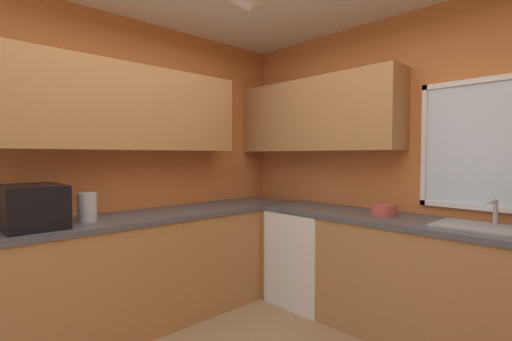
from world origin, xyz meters
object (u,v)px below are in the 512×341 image
kettle (87,207)px  bowl (383,210)px  dishwasher (308,256)px  microwave (32,206)px  sink_assembly (489,227)px

kettle → bowl: size_ratio=1.03×
dishwasher → bowl: size_ratio=4.20×
dishwasher → microwave: 2.33m
kettle → sink_assembly: 2.80m
dishwasher → bowl: bowl is taller
dishwasher → microwave: bearing=-107.1°
microwave → kettle: bearing=86.7°
bowl → kettle: bearing=-127.0°
kettle → bowl: (1.38, 1.83, -0.06)m
bowl → sink_assembly: bearing=0.5°
sink_assembly → bowl: size_ratio=3.07×
dishwasher → bowl: (0.74, 0.03, 0.53)m
dishwasher → bowl: 0.91m
kettle → bowl: bearing=53.0°
sink_assembly → microwave: bearing=-134.4°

